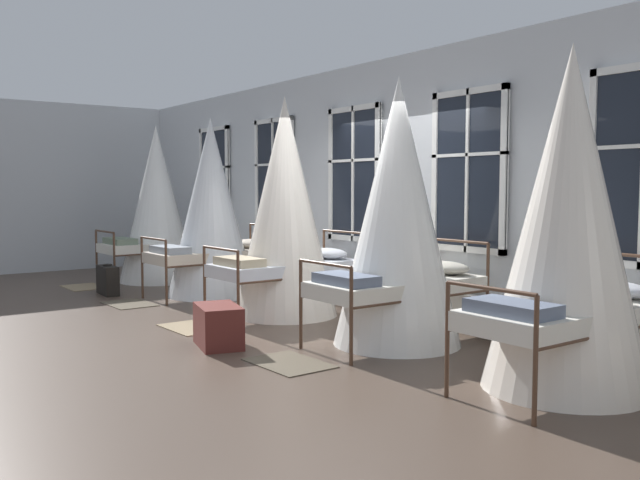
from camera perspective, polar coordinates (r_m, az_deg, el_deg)
name	(u,v)px	position (r m, az deg, el deg)	size (l,w,h in m)	color
ground	(328,330)	(7.96, 0.64, -7.44)	(28.63, 28.63, 0.00)	#4C3D33
back_wall_with_windows	(412,187)	(8.64, 7.61, 4.37)	(15.31, 0.10, 3.27)	silver
end_wall_left	(10,187)	(14.20, -24.28, 4.01)	(0.10, 6.96, 3.27)	silver
window_bank	(404,237)	(8.58, 6.99, 0.25)	(11.16, 0.10, 2.65)	black
cot_first	(157,206)	(12.25, -13.33, 2.73)	(1.33, 1.93, 2.69)	#4C3323
cot_second	(211,210)	(10.46, -8.98, 2.45)	(1.33, 1.94, 2.66)	#4C3323
cot_third	(285,210)	(8.73, -2.90, 2.47)	(1.33, 1.93, 2.77)	#4C3323
cot_fourth	(398,216)	(7.14, 6.47, 1.98)	(1.33, 1.91, 2.76)	#4C3323
cot_fifth	(568,224)	(5.83, 19.89, 1.23)	(1.33, 1.91, 2.76)	#4C3323
rug_first	(84,287)	(11.92, -18.95, -3.70)	(0.80, 0.56, 0.01)	#8E7A5B
rug_second	(129,304)	(10.03, -15.51, -5.11)	(0.80, 0.56, 0.01)	brown
rug_third	(193,327)	(8.20, -10.48, -7.13)	(0.80, 0.56, 0.01)	#8E7A5B
rug_fourth	(289,363)	(6.48, -2.58, -10.15)	(0.80, 0.56, 0.01)	brown
suitcase_dark	(108,280)	(10.97, -17.17, -3.19)	(0.57, 0.24, 0.47)	black
travel_trunk	(218,326)	(7.18, -8.43, -7.05)	(0.64, 0.40, 0.43)	#5B231E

